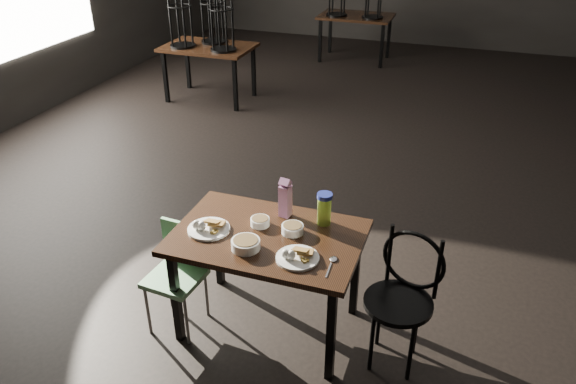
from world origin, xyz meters
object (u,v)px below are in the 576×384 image
at_px(juice_carton, 285,199).
at_px(water_bottle, 324,208).
at_px(main_table, 268,245).
at_px(school_chair, 179,267).
at_px(bentwood_chair, 404,290).

relative_size(juice_carton, water_bottle, 1.27).
relative_size(main_table, school_chair, 1.61).
height_order(main_table, bentwood_chair, bentwood_chair).
height_order(main_table, school_chair, main_table).
relative_size(juice_carton, school_chair, 0.38).
bearing_deg(water_bottle, bentwood_chair, -21.93).
xyz_separation_m(main_table, water_bottle, (0.30, 0.25, 0.19)).
bearing_deg(school_chair, bentwood_chair, 11.08).
bearing_deg(school_chair, water_bottle, 28.68).
bearing_deg(juice_carton, bentwood_chair, -15.99).
relative_size(main_table, water_bottle, 5.43).
distance_m(juice_carton, water_bottle, 0.27).
bearing_deg(water_bottle, juice_carton, 177.86).
bearing_deg(bentwood_chair, main_table, -164.47).
height_order(bentwood_chair, school_chair, bentwood_chair).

